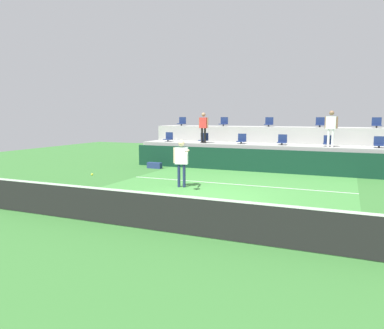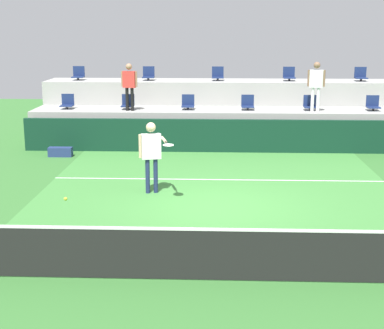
{
  "view_description": "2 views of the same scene",
  "coord_description": "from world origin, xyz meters",
  "px_view_note": "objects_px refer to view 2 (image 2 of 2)",
  "views": [
    {
      "loc": [
        4.05,
        -11.27,
        2.68
      ],
      "look_at": [
        -0.19,
        -1.36,
        1.25
      ],
      "focal_mm": 34.09,
      "sensor_mm": 36.0,
      "label": 1
    },
    {
      "loc": [
        -0.09,
        -12.71,
        4.07
      ],
      "look_at": [
        -0.58,
        -0.92,
        1.23
      ],
      "focal_mm": 53.51,
      "sensor_mm": 36.0,
      "label": 2
    }
  ],
  "objects_px": {
    "stadium_chair_lower_far_left": "(67,103)",
    "tennis_player": "(152,150)",
    "stadium_chair_lower_mid_right": "(248,104)",
    "stadium_chair_upper_far_right": "(361,75)",
    "tennis_ball": "(66,199)",
    "stadium_chair_lower_mid_left": "(188,103)",
    "stadium_chair_lower_right": "(310,104)",
    "stadium_chair_lower_far_right": "(373,104)",
    "stadium_chair_upper_far_left": "(78,74)",
    "stadium_chair_upper_right": "(289,75)",
    "stadium_chair_lower_left": "(128,103)",
    "spectator_in_white": "(129,83)",
    "equipment_bag": "(60,152)",
    "spectator_leaning_on_rail": "(316,82)",
    "stadium_chair_upper_left": "(148,75)",
    "stadium_chair_upper_center": "(218,75)"
  },
  "relations": [
    {
      "from": "stadium_chair_upper_far_left",
      "to": "stadium_chair_upper_right",
      "type": "bearing_deg",
      "value": 0.0
    },
    {
      "from": "stadium_chair_upper_far_left",
      "to": "stadium_chair_upper_far_right",
      "type": "bearing_deg",
      "value": 0.0
    },
    {
      "from": "tennis_ball",
      "to": "stadium_chair_lower_mid_left",
      "type": "bearing_deg",
      "value": 79.71
    },
    {
      "from": "stadium_chair_lower_mid_left",
      "to": "tennis_player",
      "type": "xyz_separation_m",
      "value": [
        -0.6,
        -6.19,
        -0.35
      ]
    },
    {
      "from": "stadium_chair_lower_mid_right",
      "to": "stadium_chair_upper_far_left",
      "type": "height_order",
      "value": "stadium_chair_upper_far_left"
    },
    {
      "from": "stadium_chair_upper_far_left",
      "to": "tennis_player",
      "type": "height_order",
      "value": "stadium_chair_upper_far_left"
    },
    {
      "from": "tennis_player",
      "to": "tennis_ball",
      "type": "xyz_separation_m",
      "value": [
        -1.2,
        -3.71,
        -0.14
      ]
    },
    {
      "from": "stadium_chair_upper_center",
      "to": "equipment_bag",
      "type": "xyz_separation_m",
      "value": [
        -5.06,
        -3.93,
        -2.16
      ]
    },
    {
      "from": "stadium_chair_lower_mid_left",
      "to": "spectator_leaning_on_rail",
      "type": "xyz_separation_m",
      "value": [
        4.36,
        -0.38,
        0.8
      ]
    },
    {
      "from": "stadium_chair_upper_left",
      "to": "stadium_chair_upper_right",
      "type": "relative_size",
      "value": 1.0
    },
    {
      "from": "stadium_chair_upper_far_left",
      "to": "tennis_ball",
      "type": "relative_size",
      "value": 7.65
    },
    {
      "from": "stadium_chair_lower_mid_right",
      "to": "stadium_chair_upper_far_right",
      "type": "bearing_deg",
      "value": 22.78
    },
    {
      "from": "stadium_chair_lower_left",
      "to": "stadium_chair_upper_far_left",
      "type": "bearing_deg",
      "value": 139.99
    },
    {
      "from": "spectator_in_white",
      "to": "equipment_bag",
      "type": "height_order",
      "value": "spectator_in_white"
    },
    {
      "from": "stadium_chair_lower_far_left",
      "to": "stadium_chair_lower_mid_right",
      "type": "height_order",
      "value": "same"
    },
    {
      "from": "tennis_player",
      "to": "stadium_chair_lower_far_right",
      "type": "bearing_deg",
      "value": 41.43
    },
    {
      "from": "stadium_chair_lower_far_left",
      "to": "spectator_leaning_on_rail",
      "type": "distance_m",
      "value": 8.68
    },
    {
      "from": "stadium_chair_lower_mid_right",
      "to": "stadium_chair_lower_right",
      "type": "xyz_separation_m",
      "value": [
        2.16,
        0.0,
        0.0
      ]
    },
    {
      "from": "stadium_chair_lower_mid_right",
      "to": "spectator_in_white",
      "type": "distance_m",
      "value": 4.17
    },
    {
      "from": "stadium_chair_upper_center",
      "to": "stadium_chair_upper_right",
      "type": "height_order",
      "value": "same"
    },
    {
      "from": "stadium_chair_lower_left",
      "to": "tennis_ball",
      "type": "bearing_deg",
      "value": -88.14
    },
    {
      "from": "stadium_chair_upper_far_left",
      "to": "stadium_chair_upper_center",
      "type": "bearing_deg",
      "value": 0.0
    },
    {
      "from": "stadium_chair_lower_mid_left",
      "to": "stadium_chair_upper_far_right",
      "type": "distance_m",
      "value": 6.68
    },
    {
      "from": "stadium_chair_lower_right",
      "to": "stadium_chair_lower_mid_right",
      "type": "bearing_deg",
      "value": 180.0
    },
    {
      "from": "stadium_chair_lower_right",
      "to": "stadium_chair_lower_far_right",
      "type": "bearing_deg",
      "value": 0.0
    },
    {
      "from": "stadium_chair_upper_far_right",
      "to": "stadium_chair_lower_far_left",
      "type": "bearing_deg",
      "value": -170.4
    },
    {
      "from": "equipment_bag",
      "to": "tennis_ball",
      "type": "bearing_deg",
      "value": -74.03
    },
    {
      "from": "stadium_chair_lower_mid_left",
      "to": "spectator_leaning_on_rail",
      "type": "distance_m",
      "value": 4.45
    },
    {
      "from": "tennis_player",
      "to": "equipment_bag",
      "type": "xyz_separation_m",
      "value": [
        -3.42,
        4.06,
        -0.96
      ]
    },
    {
      "from": "stadium_chair_upper_far_left",
      "to": "spectator_leaning_on_rail",
      "type": "distance_m",
      "value": 8.89
    },
    {
      "from": "tennis_player",
      "to": "stadium_chair_lower_mid_left",
      "type": "bearing_deg",
      "value": 84.46
    },
    {
      "from": "stadium_chair_lower_mid_left",
      "to": "stadium_chair_upper_right",
      "type": "height_order",
      "value": "stadium_chair_upper_right"
    },
    {
      "from": "stadium_chair_upper_left",
      "to": "spectator_leaning_on_rail",
      "type": "xyz_separation_m",
      "value": [
        5.94,
        -2.18,
        -0.05
      ]
    },
    {
      "from": "stadium_chair_upper_far_left",
      "to": "spectator_leaning_on_rail",
      "type": "relative_size",
      "value": 0.31
    },
    {
      "from": "stadium_chair_lower_far_right",
      "to": "spectator_in_white",
      "type": "xyz_separation_m",
      "value": [
        -8.41,
        -0.38,
        0.75
      ]
    },
    {
      "from": "spectator_in_white",
      "to": "tennis_ball",
      "type": "xyz_separation_m",
      "value": [
        0.2,
        -9.52,
        -1.25
      ]
    },
    {
      "from": "stadium_chair_lower_mid_right",
      "to": "stadium_chair_upper_center",
      "type": "relative_size",
      "value": 1.0
    },
    {
      "from": "stadium_chair_lower_mid_left",
      "to": "tennis_player",
      "type": "distance_m",
      "value": 6.23
    },
    {
      "from": "stadium_chair_upper_far_left",
      "to": "tennis_ball",
      "type": "xyz_separation_m",
      "value": [
        2.47,
        -11.7,
        -1.35
      ]
    },
    {
      "from": "stadium_chair_lower_mid_left",
      "to": "stadium_chair_lower_right",
      "type": "distance_m",
      "value": 4.25
    },
    {
      "from": "tennis_ball",
      "to": "stadium_chair_upper_far_left",
      "type": "bearing_deg",
      "value": 101.9
    },
    {
      "from": "stadium_chair_upper_far_right",
      "to": "tennis_ball",
      "type": "bearing_deg",
      "value": -124.93
    },
    {
      "from": "stadium_chair_lower_far_left",
      "to": "tennis_player",
      "type": "distance_m",
      "value": 7.21
    },
    {
      "from": "spectator_leaning_on_rail",
      "to": "stadium_chair_lower_mid_left",
      "type": "bearing_deg",
      "value": 174.97
    },
    {
      "from": "stadium_chair_lower_mid_right",
      "to": "spectator_leaning_on_rail",
      "type": "relative_size",
      "value": 0.31
    },
    {
      "from": "stadium_chair_upper_right",
      "to": "tennis_player",
      "type": "height_order",
      "value": "stadium_chair_upper_right"
    },
    {
      "from": "stadium_chair_lower_mid_left",
      "to": "equipment_bag",
      "type": "bearing_deg",
      "value": -152.05
    },
    {
      "from": "stadium_chair_lower_far_left",
      "to": "stadium_chair_lower_mid_left",
      "type": "bearing_deg",
      "value": 0.0
    },
    {
      "from": "stadium_chair_lower_right",
      "to": "stadium_chair_upper_far_left",
      "type": "relative_size",
      "value": 1.0
    },
    {
      "from": "stadium_chair_lower_mid_right",
      "to": "stadium_chair_lower_far_right",
      "type": "height_order",
      "value": "same"
    }
  ]
}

